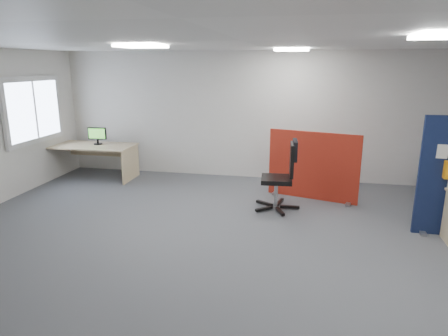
% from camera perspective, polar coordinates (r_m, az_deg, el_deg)
% --- Properties ---
extents(floor, '(9.00, 9.00, 0.00)m').
position_cam_1_polar(floor, '(5.58, 2.31, -11.17)').
color(floor, '#57595F').
rests_on(floor, ground).
extents(ceiling, '(9.00, 7.00, 0.02)m').
position_cam_1_polar(ceiling, '(5.03, 2.64, 17.71)').
color(ceiling, white).
rests_on(ceiling, wall_back).
extents(wall_back, '(9.00, 0.02, 2.70)m').
position_cam_1_polar(wall_back, '(8.57, 6.16, 7.35)').
color(wall_back, silver).
rests_on(wall_back, floor).
extents(wall_front, '(9.00, 0.02, 2.70)m').
position_cam_1_polar(wall_front, '(1.98, -14.53, -19.07)').
color(wall_front, silver).
rests_on(wall_front, floor).
extents(window, '(0.06, 1.70, 1.30)m').
position_cam_1_polar(window, '(8.74, -25.52, 7.48)').
color(window, white).
rests_on(window, wall_left).
extents(ceiling_lights, '(4.10, 4.10, 0.04)m').
position_cam_1_polar(ceiling_lights, '(5.65, 7.22, 16.98)').
color(ceiling_lights, white).
rests_on(ceiling_lights, ceiling).
extents(red_divider, '(1.62, 0.50, 1.25)m').
position_cam_1_polar(red_divider, '(7.46, 12.57, 0.22)').
color(red_divider, '#AA2315').
rests_on(red_divider, floor).
extents(second_desk, '(1.77, 0.89, 0.73)m').
position_cam_1_polar(second_desk, '(9.14, -18.07, 2.14)').
color(second_desk, beige).
rests_on(second_desk, floor).
extents(monitor_second, '(0.41, 0.18, 0.37)m').
position_cam_1_polar(monitor_second, '(9.09, -17.65, 4.50)').
color(monitor_second, black).
rests_on(monitor_second, second_desk).
extents(office_chair, '(0.77, 0.79, 1.19)m').
position_cam_1_polar(office_chair, '(6.79, 8.58, -0.47)').
color(office_chair, black).
rests_on(office_chair, floor).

